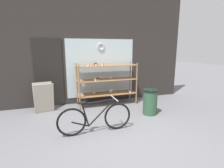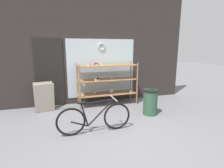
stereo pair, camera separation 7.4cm
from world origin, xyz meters
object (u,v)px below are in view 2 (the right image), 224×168
(bicycle, at_px, (94,118))
(trash_bin, at_px, (150,101))
(sandwich_board, at_px, (44,97))
(display_case, at_px, (107,80))

(bicycle, relative_size, trash_bin, 2.29)
(trash_bin, bearing_deg, sandwich_board, 159.01)
(display_case, xyz_separation_m, bicycle, (-0.79, -1.79, -0.47))
(display_case, height_order, bicycle, display_case)
(display_case, bearing_deg, trash_bin, -53.15)
(display_case, distance_m, trash_bin, 1.56)
(display_case, relative_size, trash_bin, 2.64)
(display_case, distance_m, bicycle, 2.01)
(display_case, relative_size, bicycle, 1.15)
(display_case, xyz_separation_m, trash_bin, (0.90, -1.20, -0.42))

